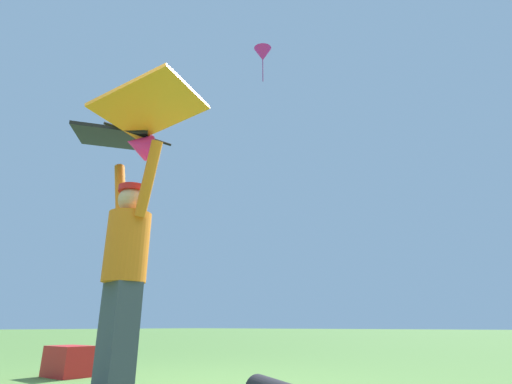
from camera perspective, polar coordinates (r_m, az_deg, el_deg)
kite_flyer_person at (r=3.32m, az=-18.50°, el=-10.34°), size 0.81×0.40×1.92m
held_stunt_kite at (r=3.66m, az=-17.52°, el=8.67°), size 1.67×1.02×0.39m
distant_kite_magenta_overhead_distant at (r=26.37m, az=0.99°, el=19.38°), size 1.26×1.30×2.53m
cooler_box at (r=4.85m, az=-25.65°, el=-21.29°), size 0.48×0.32×0.30m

